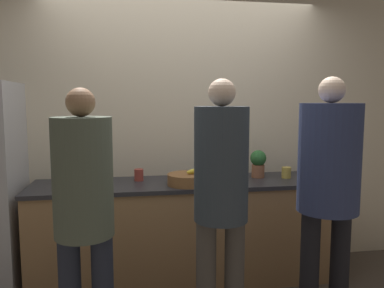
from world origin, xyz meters
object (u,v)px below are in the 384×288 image
object	(u,v)px
utensil_crock	(82,173)
fruit_bowl	(188,179)
person_center	(221,190)
potted_plant	(258,162)
bottle_amber	(241,174)
cup_yellow	(286,173)
person_left	(84,204)
person_right	(328,177)
cup_red	(139,175)

from	to	relation	value
utensil_crock	fruit_bowl	bearing A→B (deg)	-16.43
person_center	potted_plant	xyz separation A→B (m)	(0.59, 0.97, 0.00)
bottle_amber	cup_yellow	bearing A→B (deg)	5.66
fruit_bowl	potted_plant	bearing A→B (deg)	16.51
person_left	bottle_amber	bearing A→B (deg)	36.80
utensil_crock	cup_yellow	xyz separation A→B (m)	(1.81, -0.13, -0.03)
fruit_bowl	utensil_crock	xyz separation A→B (m)	(-0.89, 0.26, 0.03)
person_right	cup_yellow	distance (m)	0.88
fruit_bowl	cup_yellow	bearing A→B (deg)	8.11
bottle_amber	cup_yellow	size ratio (longest dim) A/B	1.49
cup_yellow	potted_plant	world-z (taller)	potted_plant
person_center	bottle_amber	world-z (taller)	person_center
person_center	bottle_amber	size ratio (longest dim) A/B	11.57
bottle_amber	cup_yellow	xyz separation A→B (m)	(0.44, 0.04, -0.01)
person_left	person_center	size ratio (longest dim) A/B	0.96
person_center	utensil_crock	size ratio (longest dim) A/B	6.94
person_left	utensil_crock	distance (m)	1.10
person_left	person_center	world-z (taller)	person_center
fruit_bowl	potted_plant	xyz separation A→B (m)	(0.68, 0.20, 0.09)
person_center	cup_red	world-z (taller)	person_center
person_right	utensil_crock	world-z (taller)	person_right
person_center	cup_red	xyz separation A→B (m)	(-0.49, 1.00, -0.08)
person_left	fruit_bowl	size ratio (longest dim) A/B	4.75
person_left	utensil_crock	world-z (taller)	person_left
person_left	fruit_bowl	distance (m)	1.12
person_left	utensil_crock	xyz separation A→B (m)	(-0.14, 1.09, -0.02)
person_center	cup_yellow	size ratio (longest dim) A/B	17.25
fruit_bowl	person_center	bearing A→B (deg)	-83.33
person_center	potted_plant	distance (m)	1.13
bottle_amber	person_left	bearing A→B (deg)	-143.20
cup_red	cup_yellow	bearing A→B (deg)	-4.43
person_center	fruit_bowl	xyz separation A→B (m)	(-0.09, 0.77, -0.09)
bottle_amber	cup_red	world-z (taller)	bottle_amber
bottle_amber	cup_yellow	distance (m)	0.44
cup_red	cup_yellow	world-z (taller)	cup_red
person_left	bottle_amber	size ratio (longest dim) A/B	11.15
utensil_crock	potted_plant	size ratio (longest dim) A/B	0.99
fruit_bowl	utensil_crock	distance (m)	0.93
person_center	potted_plant	world-z (taller)	person_center
person_right	fruit_bowl	distance (m)	1.12
person_right	person_left	bearing A→B (deg)	-176.44
person_right	fruit_bowl	world-z (taller)	person_right
fruit_bowl	utensil_crock	size ratio (longest dim) A/B	1.41
person_right	bottle_amber	xyz separation A→B (m)	(-0.36, 0.82, -0.13)
potted_plant	bottle_amber	bearing A→B (deg)	-149.66
bottle_amber	cup_red	xyz separation A→B (m)	(-0.89, 0.15, -0.01)
person_left	potted_plant	bearing A→B (deg)	35.98
cup_red	person_right	bearing A→B (deg)	-37.87
utensil_crock	cup_red	bearing A→B (deg)	-3.29
fruit_bowl	cup_red	xyz separation A→B (m)	(-0.40, 0.23, 0.00)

